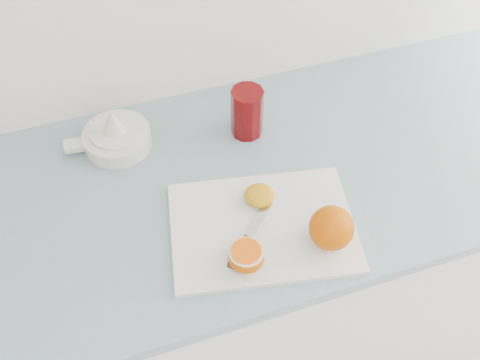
{
  "coord_description": "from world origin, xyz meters",
  "views": [
    {
      "loc": [
        -0.0,
        0.99,
        1.78
      ],
      "look_at": [
        0.22,
        1.64,
        0.96
      ],
      "focal_mm": 40.0,
      "sensor_mm": 36.0,
      "label": 1
    }
  ],
  "objects_px": {
    "red_tumbler": "(247,114)",
    "citrus_juicer": "(116,136)",
    "half_orange": "(246,257)",
    "cutting_board": "(263,227)",
    "counter": "(239,278)"
  },
  "relations": [
    {
      "from": "red_tumbler",
      "to": "citrus_juicer",
      "type": "bearing_deg",
      "value": 169.53
    },
    {
      "from": "half_orange",
      "to": "citrus_juicer",
      "type": "distance_m",
      "value": 0.43
    },
    {
      "from": "half_orange",
      "to": "citrus_juicer",
      "type": "relative_size",
      "value": 0.35
    },
    {
      "from": "cutting_board",
      "to": "half_orange",
      "type": "distance_m",
      "value": 0.1
    },
    {
      "from": "counter",
      "to": "half_orange",
      "type": "relative_size",
      "value": 37.58
    },
    {
      "from": "counter",
      "to": "half_orange",
      "type": "xyz_separation_m",
      "value": [
        -0.06,
        -0.22,
        0.48
      ]
    },
    {
      "from": "counter",
      "to": "cutting_board",
      "type": "xyz_separation_m",
      "value": [
        0.0,
        -0.15,
        0.45
      ]
    },
    {
      "from": "counter",
      "to": "cutting_board",
      "type": "relative_size",
      "value": 6.95
    },
    {
      "from": "half_orange",
      "to": "citrus_juicer",
      "type": "bearing_deg",
      "value": 113.87
    },
    {
      "from": "citrus_juicer",
      "to": "counter",
      "type": "bearing_deg",
      "value": -37.77
    },
    {
      "from": "citrus_juicer",
      "to": "red_tumbler",
      "type": "bearing_deg",
      "value": -10.47
    },
    {
      "from": "cutting_board",
      "to": "half_orange",
      "type": "relative_size",
      "value": 5.41
    },
    {
      "from": "counter",
      "to": "citrus_juicer",
      "type": "relative_size",
      "value": 13.01
    },
    {
      "from": "citrus_juicer",
      "to": "red_tumbler",
      "type": "relative_size",
      "value": 1.61
    },
    {
      "from": "counter",
      "to": "citrus_juicer",
      "type": "xyz_separation_m",
      "value": [
        -0.23,
        0.18,
        0.47
      ]
    }
  ]
}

